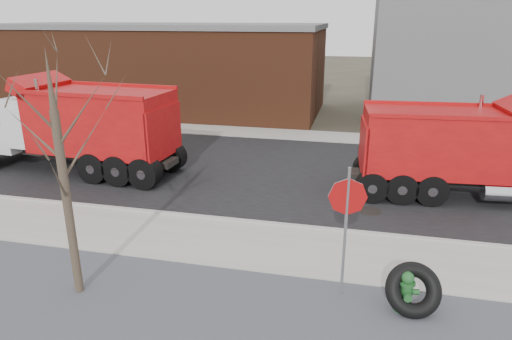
% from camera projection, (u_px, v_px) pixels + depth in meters
% --- Properties ---
extents(ground, '(120.00, 120.00, 0.00)m').
position_uv_depth(ground, '(250.00, 251.00, 11.68)').
color(ground, '#383328').
rests_on(ground, ground).
extents(gravel_verge, '(60.00, 5.00, 0.03)m').
position_uv_depth(gravel_verge, '(206.00, 340.00, 8.44)').
color(gravel_verge, slate).
rests_on(gravel_verge, ground).
extents(sidewalk, '(60.00, 2.50, 0.06)m').
position_uv_depth(sidewalk, '(252.00, 245.00, 11.90)').
color(sidewalk, '#9E9B93').
rests_on(sidewalk, ground).
extents(curb, '(60.00, 0.15, 0.11)m').
position_uv_depth(curb, '(263.00, 223.00, 13.09)').
color(curb, '#9E9B93').
rests_on(curb, ground).
extents(road, '(60.00, 9.40, 0.02)m').
position_uv_depth(road, '(289.00, 172.00, 17.49)').
color(road, black).
rests_on(road, ground).
extents(far_sidewalk, '(60.00, 2.00, 0.06)m').
position_uv_depth(far_sidewalk, '(307.00, 136.00, 22.74)').
color(far_sidewalk, '#9E9B93').
rests_on(far_sidewalk, ground).
extents(building_grey, '(12.00, 10.00, 8.00)m').
position_uv_depth(building_grey, '(486.00, 48.00, 25.08)').
color(building_grey, slate).
rests_on(building_grey, ground).
extents(building_brick, '(20.20, 8.20, 5.30)m').
position_uv_depth(building_brick, '(159.00, 67.00, 28.63)').
color(building_brick, brown).
rests_on(building_brick, ground).
extents(bare_tree, '(3.20, 3.20, 5.20)m').
position_uv_depth(bare_tree, '(59.00, 146.00, 8.90)').
color(bare_tree, '#382D23').
rests_on(bare_tree, ground).
extents(fire_hydrant, '(0.50, 0.49, 0.89)m').
position_uv_depth(fire_hydrant, '(406.00, 293.00, 9.19)').
color(fire_hydrant, '#245F32').
rests_on(fire_hydrant, ground).
extents(truck_tire, '(1.26, 1.07, 1.11)m').
position_uv_depth(truck_tire, '(413.00, 290.00, 9.14)').
color(truck_tire, black).
rests_on(truck_tire, ground).
extents(stop_sign, '(0.78, 0.15, 2.90)m').
position_uv_depth(stop_sign, '(347.00, 211.00, 9.22)').
color(stop_sign, gray).
rests_on(stop_sign, ground).
extents(dump_truck_red_a, '(8.10, 2.79, 3.25)m').
position_uv_depth(dump_truck_red_a, '(468.00, 149.00, 14.64)').
color(dump_truck_red_a, black).
rests_on(dump_truck_red_a, ground).
extents(dump_truck_red_b, '(8.58, 3.03, 3.59)m').
position_uv_depth(dump_truck_red_b, '(77.00, 125.00, 17.11)').
color(dump_truck_red_b, black).
rests_on(dump_truck_red_b, ground).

